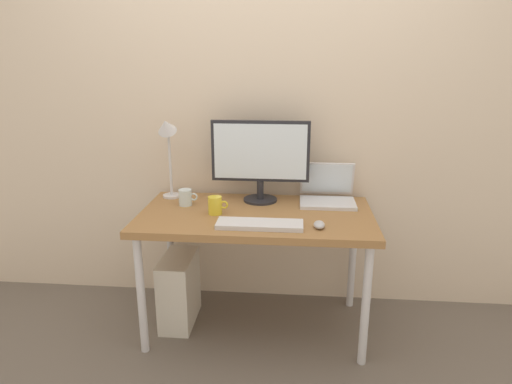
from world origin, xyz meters
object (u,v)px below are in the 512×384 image
object	(u,v)px
laptop	(327,192)
computer_tower	(179,290)
desk	(256,224)
keyboard	(260,224)
monitor	(260,156)
coffee_mug	(215,205)
glass_cup	(186,197)
mouse	(319,225)
desk_lamp	(167,139)

from	to	relation	value
laptop	computer_tower	distance (m)	1.06
desk	keyboard	xyz separation A→B (m)	(0.04, -0.21, 0.08)
monitor	laptop	distance (m)	0.45
coffee_mug	glass_cup	xyz separation A→B (m)	(-0.20, 0.14, -0.00)
monitor	mouse	distance (m)	0.59
coffee_mug	desk	bearing A→B (deg)	9.60
coffee_mug	mouse	bearing A→B (deg)	-16.41
mouse	coffee_mug	bearing A→B (deg)	163.59
monitor	keyboard	xyz separation A→B (m)	(0.03, -0.43, -0.26)
mouse	computer_tower	bearing A→B (deg)	164.84
monitor	glass_cup	distance (m)	0.50
desk_lamp	mouse	xyz separation A→B (m)	(0.88, -0.42, -0.35)
computer_tower	mouse	bearing A→B (deg)	-15.16
keyboard	coffee_mug	distance (m)	0.31
laptop	keyboard	world-z (taller)	laptop
glass_cup	mouse	bearing A→B (deg)	-21.59
laptop	coffee_mug	world-z (taller)	laptop
mouse	coffee_mug	xyz separation A→B (m)	(-0.56, 0.16, 0.03)
keyboard	monitor	bearing A→B (deg)	94.32
keyboard	computer_tower	xyz separation A→B (m)	(-0.50, 0.23, -0.52)
glass_cup	keyboard	bearing A→B (deg)	-34.03
desk	desk_lamp	world-z (taller)	desk_lamp
keyboard	coffee_mug	bearing A→B (deg)	146.12
laptop	mouse	size ratio (longest dim) A/B	3.56
desk	computer_tower	distance (m)	0.64
desk	computer_tower	bearing A→B (deg)	178.09
desk_lamp	monitor	bearing A→B (deg)	-0.12
laptop	coffee_mug	xyz separation A→B (m)	(-0.62, -0.27, -0.01)
desk	computer_tower	size ratio (longest dim) A/B	3.06
desk	laptop	world-z (taller)	laptop
laptop	coffee_mug	distance (m)	0.68
computer_tower	desk	bearing A→B (deg)	-1.91
mouse	glass_cup	distance (m)	0.81
laptop	desk_lamp	bearing A→B (deg)	-178.91
mouse	computer_tower	world-z (taller)	mouse
desk_lamp	glass_cup	world-z (taller)	desk_lamp
monitor	laptop	size ratio (longest dim) A/B	1.79
monitor	laptop	bearing A→B (deg)	2.74
monitor	computer_tower	bearing A→B (deg)	-156.61
desk_lamp	coffee_mug	bearing A→B (deg)	-38.45
monitor	glass_cup	bearing A→B (deg)	-164.18
monitor	coffee_mug	bearing A→B (deg)	-131.47
desk_lamp	mouse	size ratio (longest dim) A/B	5.64
coffee_mug	computer_tower	distance (m)	0.61
monitor	desk_lamp	xyz separation A→B (m)	(-0.55, 0.00, 0.09)
coffee_mug	computer_tower	xyz separation A→B (m)	(-0.24, 0.05, -0.56)
mouse	computer_tower	distance (m)	0.98
computer_tower	coffee_mug	bearing A→B (deg)	-12.23
glass_cup	computer_tower	world-z (taller)	glass_cup
laptop	desk_lamp	size ratio (longest dim) A/B	0.63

